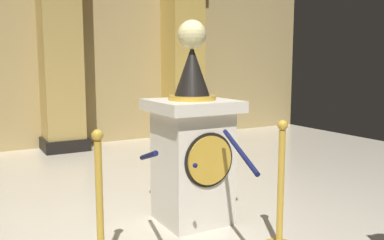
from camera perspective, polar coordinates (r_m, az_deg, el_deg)
back_wall at (r=7.46m, az=-18.52°, el=11.78°), size 10.58×0.16×3.97m
pedestal_clock at (r=3.68m, az=0.04°, el=-3.51°), size 0.71×0.71×1.80m
stanchion_near at (r=2.99m, az=-12.59°, el=-13.62°), size 0.24×0.24×0.99m
stanchion_far at (r=3.29m, az=12.12°, el=-11.38°), size 0.24×0.24×1.01m
velvet_rope at (r=2.94m, az=0.44°, el=-4.66°), size 0.87×0.85×0.22m
column_right at (r=7.86m, az=-1.33°, el=11.28°), size 0.75×0.75×3.82m
column_centre_rear at (r=7.08m, az=-17.88°, el=11.28°), size 0.73×0.73×3.82m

